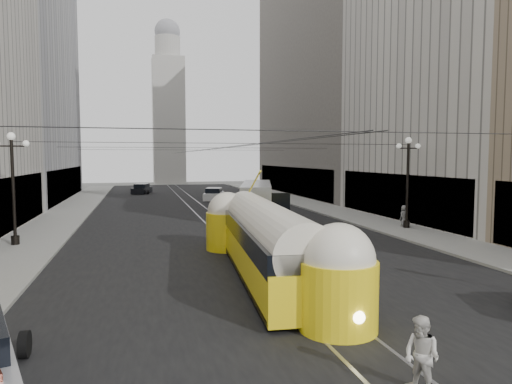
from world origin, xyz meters
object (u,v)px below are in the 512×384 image
streetcar (266,241)px  city_bus (257,198)px  pedestrian_sidewalk_right (404,216)px  pedestrian_crossing_b (422,356)px  pedestrian_crossing_a (260,281)px

streetcar → city_bus: 20.10m
streetcar → pedestrian_sidewalk_right: streetcar is taller
pedestrian_crossing_b → pedestrian_sidewalk_right: (12.56, 20.52, 0.05)m
pedestrian_crossing_a → pedestrian_crossing_b: (1.77, -7.00, 0.10)m
pedestrian_crossing_a → pedestrian_crossing_b: pedestrian_crossing_b is taller
pedestrian_crossing_a → pedestrian_sidewalk_right: size_ratio=0.99×
pedestrian_crossing_a → pedestrian_sidewalk_right: (14.33, 13.52, 0.16)m
pedestrian_sidewalk_right → pedestrian_crossing_b: bearing=39.2°
city_bus → pedestrian_crossing_b: 29.92m
city_bus → streetcar: bearing=-103.3°
city_bus → pedestrian_crossing_b: city_bus is taller
streetcar → pedestrian_sidewalk_right: bearing=38.3°
pedestrian_crossing_b → pedestrian_sidewalk_right: bearing=130.7°
streetcar → city_bus: size_ratio=1.27×
city_bus → pedestrian_sidewalk_right: (8.61, -9.12, -0.67)m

